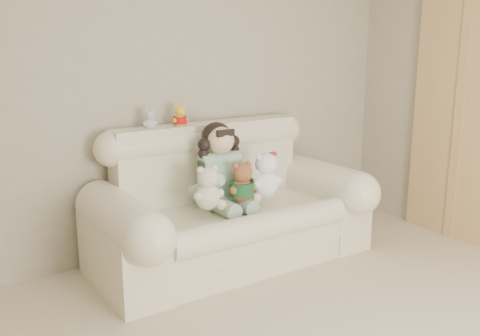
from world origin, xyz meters
name	(u,v)px	position (x,y,z in m)	size (l,w,h in m)	color
wall_back	(157,88)	(0.00, 2.50, 1.30)	(4.50, 4.50, 0.00)	#ADA389
sofa	(233,196)	(0.35, 2.00, 0.52)	(2.10, 0.95, 1.03)	#FDF2CC
door_panel	(461,115)	(2.22, 1.40, 1.05)	(0.06, 0.90, 2.10)	#B37E4C
seated_child	(220,165)	(0.29, 2.08, 0.75)	(0.39, 0.48, 0.66)	#2E7442
brown_teddy	(242,178)	(0.35, 1.87, 0.68)	(0.23, 0.18, 0.36)	brown
white_cat	(265,170)	(0.57, 1.88, 0.71)	(0.27, 0.20, 0.42)	white
cream_teddy	(207,184)	(0.06, 1.86, 0.68)	(0.24, 0.18, 0.37)	beige
yellow_mini_bear	(180,114)	(0.10, 2.34, 1.11)	(0.13, 0.10, 0.20)	yellow
grey_mini_plush	(150,118)	(-0.14, 2.35, 1.10)	(0.12, 0.09, 0.18)	silver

